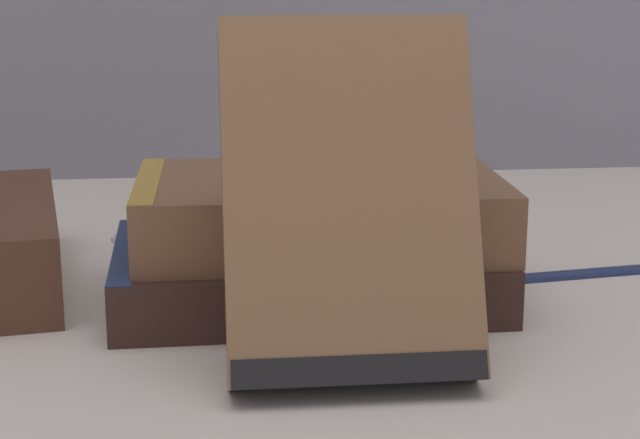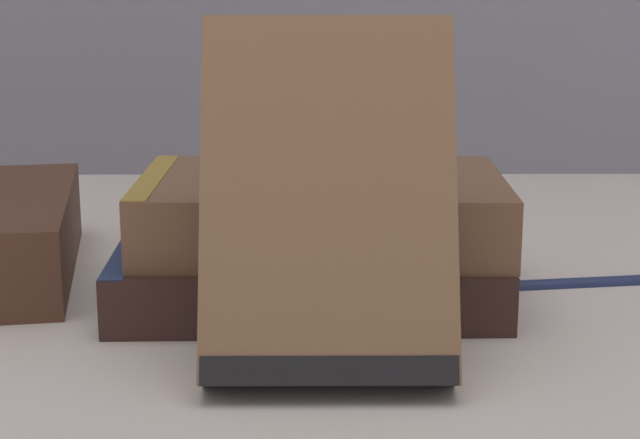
# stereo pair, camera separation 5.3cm
# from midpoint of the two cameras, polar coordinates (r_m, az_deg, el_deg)

# --- Properties ---
(ground_plane) EXTENTS (3.00, 3.00, 0.00)m
(ground_plane) POSITION_cam_midpoint_polar(r_m,az_deg,el_deg) (0.54, 1.32, -5.25)
(ground_plane) COLOR beige
(book_flat_bottom) EXTENTS (0.20, 0.13, 0.03)m
(book_flat_bottom) POSITION_cam_midpoint_polar(r_m,az_deg,el_deg) (0.56, 1.45, -2.79)
(book_flat_bottom) COLOR #331E19
(book_flat_bottom) RESTS_ON ground_plane
(book_flat_top) EXTENTS (0.19, 0.12, 0.04)m
(book_flat_top) POSITION_cam_midpoint_polar(r_m,az_deg,el_deg) (0.55, 2.29, 0.43)
(book_flat_top) COLOR brown
(book_flat_top) RESTS_ON book_flat_bottom
(book_leaning_front) EXTENTS (0.11, 0.08, 0.15)m
(book_leaning_front) POSITION_cam_midpoint_polar(r_m,az_deg,el_deg) (0.45, 3.82, 0.34)
(book_leaning_front) COLOR brown
(book_leaning_front) RESTS_ON ground_plane
(pocket_watch) EXTENTS (0.05, 0.06, 0.01)m
(pocket_watch) POSITION_cam_midpoint_polar(r_m,az_deg,el_deg) (0.53, 5.32, 2.11)
(pocket_watch) COLOR silver
(pocket_watch) RESTS_ON book_flat_top
(reading_glasses) EXTENTS (0.10, 0.06, 0.00)m
(reading_glasses) POSITION_cam_midpoint_polar(r_m,az_deg,el_deg) (0.69, -4.14, -0.79)
(reading_glasses) COLOR #ADADB2
(reading_glasses) RESTS_ON ground_plane
(fountain_pen) EXTENTS (0.13, 0.03, 0.01)m
(fountain_pen) POSITION_cam_midpoint_polar(r_m,az_deg,el_deg) (0.62, 18.23, -2.91)
(fountain_pen) COLOR #1E284C
(fountain_pen) RESTS_ON ground_plane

